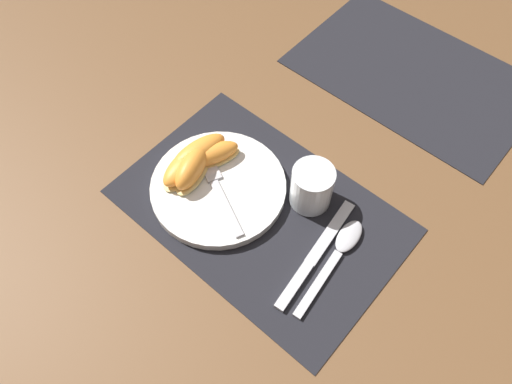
{
  "coord_description": "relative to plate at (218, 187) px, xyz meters",
  "views": [
    {
      "loc": [
        0.27,
        -0.33,
        0.73
      ],
      "look_at": [
        -0.02,
        0.01,
        0.02
      ],
      "focal_mm": 35.0,
      "sensor_mm": 36.0,
      "label": 1
    }
  ],
  "objects": [
    {
      "name": "citrus_wedge_1",
      "position": [
        -0.06,
        0.02,
        0.03
      ],
      "size": [
        0.06,
        0.12,
        0.04
      ],
      "color": "#F4DB84",
      "rests_on": "plate"
    },
    {
      "name": "knife",
      "position": [
        0.2,
        0.01,
        -0.01
      ],
      "size": [
        0.04,
        0.22,
        0.01
      ],
      "color": "#BCBCC1",
      "rests_on": "placemat"
    },
    {
      "name": "plate",
      "position": [
        0.0,
        0.0,
        0.0
      ],
      "size": [
        0.23,
        0.23,
        0.02
      ],
      "color": "white",
      "rests_on": "placemat"
    },
    {
      "name": "citrus_wedge_0",
      "position": [
        -0.05,
        0.03,
        0.02
      ],
      "size": [
        0.08,
        0.12,
        0.03
      ],
      "color": "#F4DB84",
      "rests_on": "plate"
    },
    {
      "name": "juice_glass",
      "position": [
        0.13,
        0.09,
        0.03
      ],
      "size": [
        0.07,
        0.07,
        0.08
      ],
      "color": "silver",
      "rests_on": "placemat"
    },
    {
      "name": "fork",
      "position": [
        -0.0,
        -0.0,
        0.01
      ],
      "size": [
        0.18,
        0.1,
        0.0
      ],
      "color": "#BCBCC1",
      "rests_on": "plate"
    },
    {
      "name": "spoon",
      "position": [
        0.23,
        0.05,
        -0.0
      ],
      "size": [
        0.05,
        0.2,
        0.01
      ],
      "color": "#BCBCC1",
      "rests_on": "placemat"
    },
    {
      "name": "placemat_far",
      "position": [
        0.11,
        0.47,
        -0.01
      ],
      "size": [
        0.47,
        0.31,
        0.0
      ],
      "color": "black",
      "rests_on": "ground_plane"
    },
    {
      "name": "placemat",
      "position": [
        0.08,
        0.02,
        -0.01
      ],
      "size": [
        0.47,
        0.31,
        0.0
      ],
      "color": "black",
      "rests_on": "ground_plane"
    },
    {
      "name": "citrus_wedge_3",
      "position": [
        -0.05,
        -0.01,
        0.03
      ],
      "size": [
        0.07,
        0.1,
        0.05
      ],
      "color": "#F4DB84",
      "rests_on": "plate"
    },
    {
      "name": "ground_plane",
      "position": [
        0.08,
        0.02,
        -0.01
      ],
      "size": [
        3.0,
        3.0,
        0.0
      ],
      "primitive_type": "plane",
      "color": "brown"
    },
    {
      "name": "citrus_wedge_2",
      "position": [
        -0.06,
        -0.01,
        0.02
      ],
      "size": [
        0.06,
        0.12,
        0.04
      ],
      "color": "#F4DB84",
      "rests_on": "plate"
    }
  ]
}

